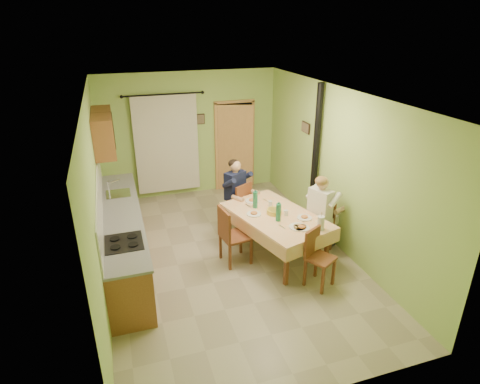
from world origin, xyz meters
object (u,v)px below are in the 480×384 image
object	(u,v)px
chair_left	(235,246)
stove_flue	(314,177)
man_right	(321,205)
man_far	(236,187)
chair_right	(319,235)
dining_table	(275,234)
chair_near	(319,269)
chair_far	(237,215)

from	to	relation	value
chair_left	stove_flue	xyz separation A→B (m)	(1.84, 0.78, 0.73)
chair_left	man_right	distance (m)	1.65
man_right	chair_left	bearing A→B (deg)	64.35
man_far	chair_right	bearing A→B (deg)	-75.99
dining_table	man_right	distance (m)	0.94
chair_near	chair_right	world-z (taller)	chair_near
dining_table	man_right	size ratio (longest dim) A/B	1.54
chair_right	man_far	world-z (taller)	man_far
dining_table	chair_far	bearing A→B (deg)	92.19
dining_table	chair_far	size ratio (longest dim) A/B	2.17
man_right	dining_table	bearing A→B (deg)	59.15
chair_near	stove_flue	world-z (taller)	stove_flue
chair_right	stove_flue	distance (m)	1.17
dining_table	man_far	world-z (taller)	man_far
man_right	chair_right	bearing A→B (deg)	-90.00
stove_flue	chair_far	bearing A→B (deg)	167.35
man_right	stove_flue	bearing A→B (deg)	-41.22
chair_far	chair_left	xyz separation A→B (m)	(-0.39, -1.11, 0.00)
chair_near	chair_left	bearing A→B (deg)	-74.75
man_right	stove_flue	size ratio (longest dim) A/B	0.50
chair_left	man_right	world-z (taller)	man_right
chair_far	chair_right	world-z (taller)	chair_far
chair_right	man_far	xyz separation A→B (m)	(-1.16, 1.21, 0.59)
dining_table	chair_right	world-z (taller)	chair_right
chair_left	stove_flue	world-z (taller)	stove_flue
chair_far	chair_near	xyz separation A→B (m)	(0.64, -2.13, -0.00)
man_far	chair_far	bearing A→B (deg)	-90.00
chair_near	chair_left	distance (m)	1.46
man_far	man_right	bearing A→B (deg)	-76.37
man_far	dining_table	bearing A→B (deg)	-101.57
dining_table	stove_flue	size ratio (longest dim) A/B	0.76
chair_far	man_far	bearing A→B (deg)	90.00
man_far	man_right	size ratio (longest dim) A/B	1.00
chair_right	chair_left	xyz separation A→B (m)	(-1.55, 0.08, 0.00)
chair_near	stove_flue	bearing A→B (deg)	-143.89
man_right	chair_far	bearing A→B (deg)	21.39
dining_table	man_right	xyz separation A→B (m)	(0.79, -0.12, 0.50)
dining_table	chair_far	world-z (taller)	chair_far
chair_near	man_far	size ratio (longest dim) A/B	0.67
chair_near	dining_table	bearing A→B (deg)	-104.83
chair_right	stove_flue	size ratio (longest dim) A/B	0.33
man_far	stove_flue	size ratio (longest dim) A/B	0.50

